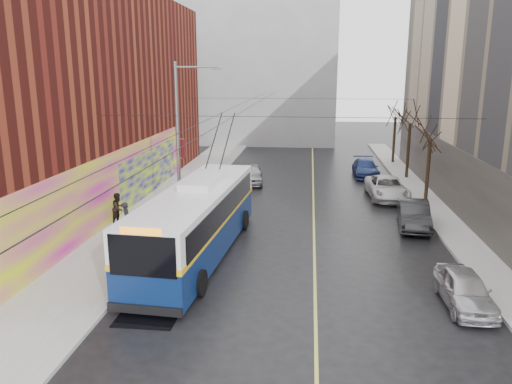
% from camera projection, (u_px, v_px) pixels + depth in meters
% --- Properties ---
extents(ground, '(140.00, 140.00, 0.00)m').
position_uv_depth(ground, '(276.00, 300.00, 19.01)').
color(ground, black).
rests_on(ground, ground).
extents(sidewalk_left, '(4.00, 60.00, 0.15)m').
position_uv_depth(sidewalk_left, '(162.00, 208.00, 31.42)').
color(sidewalk_left, gray).
rests_on(sidewalk_left, ground).
extents(sidewalk_right, '(2.00, 60.00, 0.15)m').
position_uv_depth(sidewalk_right, '(440.00, 216.00, 29.66)').
color(sidewalk_right, gray).
rests_on(sidewalk_right, ground).
extents(lane_line, '(0.12, 50.00, 0.01)m').
position_uv_depth(lane_line, '(313.00, 205.00, 32.38)').
color(lane_line, '#BFB74C').
rests_on(lane_line, ground).
extents(building_left, '(12.11, 36.00, 14.00)m').
position_uv_depth(building_left, '(47.00, 95.00, 32.54)').
color(building_left, '#511510').
rests_on(building_left, ground).
extents(building_far, '(20.50, 12.10, 18.00)m').
position_uv_depth(building_far, '(253.00, 67.00, 60.97)').
color(building_far, gray).
rests_on(building_far, ground).
extents(streetlight_pole, '(2.65, 0.60, 9.00)m').
position_uv_depth(streetlight_pole, '(180.00, 137.00, 28.17)').
color(streetlight_pole, slate).
rests_on(streetlight_pole, ground).
extents(catenary_wires, '(18.00, 60.00, 0.22)m').
position_uv_depth(catenary_wires, '(253.00, 107.00, 32.07)').
color(catenary_wires, black).
extents(tree_near, '(3.20, 3.20, 6.40)m').
position_uv_depth(tree_near, '(432.00, 127.00, 32.36)').
color(tree_near, black).
rests_on(tree_near, ground).
extents(tree_mid, '(3.20, 3.20, 6.68)m').
position_uv_depth(tree_mid, '(411.00, 113.00, 39.06)').
color(tree_mid, black).
rests_on(tree_mid, ground).
extents(tree_far, '(3.20, 3.20, 6.57)m').
position_uv_depth(tree_far, '(396.00, 108.00, 45.85)').
color(tree_far, black).
rests_on(tree_far, ground).
extents(puddle, '(2.16, 2.92, 0.01)m').
position_uv_depth(puddle, '(153.00, 309.00, 18.23)').
color(puddle, black).
rests_on(puddle, ground).
extents(pigeons_flying, '(3.32, 2.31, 2.73)m').
position_uv_depth(pigeons_flying, '(241.00, 97.00, 28.33)').
color(pigeons_flying, slate).
extents(trolleybus, '(3.75, 13.19, 6.18)m').
position_uv_depth(trolleybus, '(197.00, 220.00, 23.25)').
color(trolleybus, '#091C48').
rests_on(trolleybus, ground).
extents(parked_car_a, '(1.66, 3.94, 1.33)m').
position_uv_depth(parked_car_a, '(465.00, 289.00, 18.36)').
color(parked_car_a, '#B3B2B7').
rests_on(parked_car_a, ground).
extents(parked_car_b, '(2.03, 4.63, 1.48)m').
position_uv_depth(parked_car_b, '(414.00, 214.00, 27.66)').
color(parked_car_b, '#242527').
rests_on(parked_car_b, ground).
extents(parked_car_c, '(2.68, 5.41, 1.47)m').
position_uv_depth(parked_car_c, '(387.00, 188.00, 34.01)').
color(parked_car_c, silver).
rests_on(parked_car_c, ground).
extents(parked_car_d, '(1.97, 4.79, 1.39)m').
position_uv_depth(parked_car_d, '(366.00, 168.00, 41.14)').
color(parked_car_d, navy).
rests_on(parked_car_d, ground).
extents(following_car, '(2.17, 4.47, 1.47)m').
position_uv_depth(following_car, '(251.00, 174.00, 38.59)').
color(following_car, '#9E9EA2').
rests_on(following_car, ground).
extents(pedestrian_a, '(0.61, 0.75, 1.78)m').
position_uv_depth(pedestrian_a, '(127.00, 219.00, 25.82)').
color(pedestrian_a, black).
rests_on(pedestrian_a, sidewalk_left).
extents(pedestrian_b, '(0.88, 1.01, 1.77)m').
position_uv_depth(pedestrian_b, '(118.00, 208.00, 27.83)').
color(pedestrian_b, black).
rests_on(pedestrian_b, sidewalk_left).
extents(pedestrian_c, '(0.93, 1.17, 1.59)m').
position_uv_depth(pedestrian_c, '(180.00, 201.00, 29.77)').
color(pedestrian_c, black).
rests_on(pedestrian_c, sidewalk_left).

